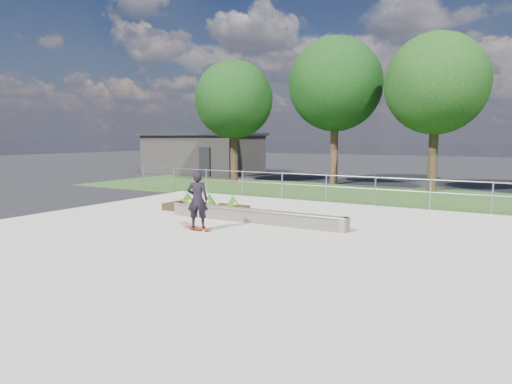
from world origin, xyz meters
TOP-DOWN VIEW (x-y plane):
  - ground at (0.00, 0.00)m, footprint 120.00×120.00m
  - grass_verge at (0.00, 11.00)m, footprint 30.00×8.00m
  - concrete_slab at (0.00, 0.00)m, footprint 15.00×15.00m
  - fence at (0.00, 7.50)m, footprint 20.06×0.06m
  - building at (-14.00, 18.00)m, footprint 8.40×5.40m
  - tree_far_left at (-8.00, 13.00)m, footprint 4.55×4.55m
  - tree_mid_left at (-2.50, 15.00)m, footprint 5.25×5.25m
  - tree_mid_right at (3.00, 14.00)m, footprint 4.90×4.90m
  - grind_ledge at (-0.26, 2.16)m, footprint 6.00×0.44m
  - planter_bed at (-2.81, 3.15)m, footprint 3.00×1.20m
  - skateboarder at (-0.98, 0.28)m, footprint 0.80×0.60m

SIDE VIEW (x-z plane):
  - ground at x=0.00m, z-range 0.00..0.00m
  - grass_verge at x=0.00m, z-range 0.00..0.02m
  - concrete_slab at x=0.00m, z-range 0.00..0.06m
  - planter_bed at x=-2.81m, z-range -0.06..0.55m
  - grind_ledge at x=-0.26m, z-range 0.05..0.48m
  - fence at x=0.00m, z-range 0.17..1.37m
  - skateboarder at x=-0.98m, z-range 0.09..1.78m
  - building at x=-14.00m, z-range 0.01..3.01m
  - tree_far_left at x=-8.00m, z-range 1.28..8.43m
  - tree_mid_right at x=3.00m, z-range 1.38..9.08m
  - tree_mid_left at x=-2.50m, z-range 1.48..9.73m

